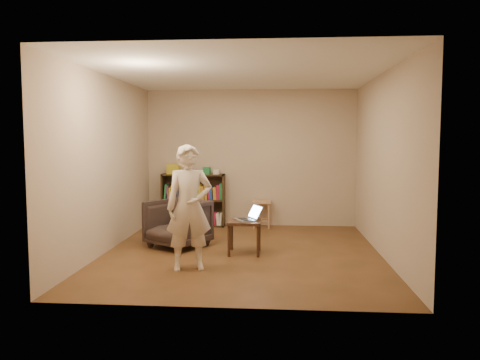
# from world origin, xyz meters

# --- Properties ---
(floor) EXTENTS (4.50, 4.50, 0.00)m
(floor) POSITION_xyz_m (0.00, 0.00, 0.00)
(floor) COLOR #472F16
(floor) RESTS_ON ground
(ceiling) EXTENTS (4.50, 4.50, 0.00)m
(ceiling) POSITION_xyz_m (0.00, 0.00, 2.60)
(ceiling) COLOR white
(ceiling) RESTS_ON wall_back
(wall_back) EXTENTS (4.00, 0.00, 4.00)m
(wall_back) POSITION_xyz_m (0.00, 2.25, 1.30)
(wall_back) COLOR #BDA98F
(wall_back) RESTS_ON floor
(wall_left) EXTENTS (0.00, 4.50, 4.50)m
(wall_left) POSITION_xyz_m (-2.00, 0.00, 1.30)
(wall_left) COLOR #BDA98F
(wall_left) RESTS_ON floor
(wall_right) EXTENTS (0.00, 4.50, 4.50)m
(wall_right) POSITION_xyz_m (2.00, 0.00, 1.30)
(wall_right) COLOR #BDA98F
(wall_right) RESTS_ON floor
(bookshelf) EXTENTS (1.20, 0.30, 1.00)m
(bookshelf) POSITION_xyz_m (-1.09, 2.09, 0.44)
(bookshelf) COLOR black
(bookshelf) RESTS_ON floor
(box_yellow) EXTENTS (0.24, 0.18, 0.19)m
(box_yellow) POSITION_xyz_m (-1.46, 2.05, 1.09)
(box_yellow) COLOR gold
(box_yellow) RESTS_ON bookshelf
(red_cloth) EXTENTS (0.27, 0.20, 0.09)m
(red_cloth) POSITION_xyz_m (-1.16, 2.06, 1.04)
(red_cloth) COLOR maroon
(red_cloth) RESTS_ON bookshelf
(box_green) EXTENTS (0.14, 0.14, 0.13)m
(box_green) POSITION_xyz_m (-0.83, 2.07, 1.07)
(box_green) COLOR #1F753D
(box_green) RESTS_ON bookshelf
(box_white) EXTENTS (0.12, 0.12, 0.08)m
(box_white) POSITION_xyz_m (-0.64, 2.08, 1.04)
(box_white) COLOR silver
(box_white) RESTS_ON bookshelf
(stool) EXTENTS (0.35, 0.35, 0.50)m
(stool) POSITION_xyz_m (0.22, 2.03, 0.40)
(stool) COLOR tan
(stool) RESTS_ON floor
(armchair) EXTENTS (1.10, 1.10, 0.73)m
(armchair) POSITION_xyz_m (-1.02, 0.31, 0.37)
(armchair) COLOR #322521
(armchair) RESTS_ON floor
(side_table) EXTENTS (0.48, 0.48, 0.49)m
(side_table) POSITION_xyz_m (0.04, -0.03, 0.40)
(side_table) COLOR black
(side_table) RESTS_ON floor
(laptop) EXTENTS (0.45, 0.44, 0.22)m
(laptop) POSITION_xyz_m (0.10, 0.00, 0.54)
(laptop) COLOR #B9BABF
(laptop) RESTS_ON side_table
(person) EXTENTS (0.66, 0.53, 1.59)m
(person) POSITION_xyz_m (-0.61, -0.90, 0.80)
(person) COLOR beige
(person) RESTS_ON floor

